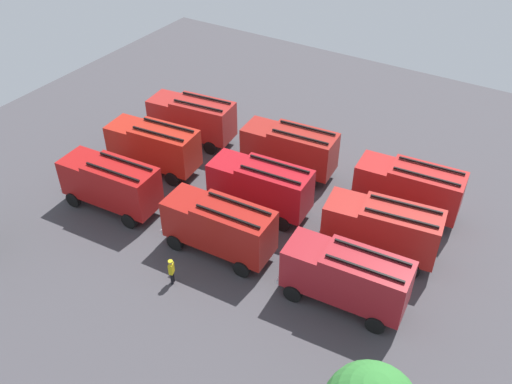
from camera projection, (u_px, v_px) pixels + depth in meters
name	position (u px, v px, depth m)	size (l,w,h in m)	color
ground_plane	(256.00, 208.00, 38.53)	(55.34, 55.34, 0.00)	#423F44
fire_truck_0	(409.00, 187.00, 36.88)	(7.36, 3.20, 3.88)	#AB1D1B
fire_truck_1	(290.00, 148.00, 40.72)	(7.37, 3.22, 3.88)	maroon
fire_truck_2	(192.00, 117.00, 44.37)	(7.43, 3.42, 3.88)	#A2231F
fire_truck_3	(382.00, 227.00, 33.59)	(7.47, 3.54, 3.88)	#A7221D
fire_truck_4	(260.00, 185.00, 37.05)	(7.35, 3.17, 3.88)	#AD121B
fire_truck_5	(154.00, 145.00, 41.03)	(7.40, 3.32, 3.88)	#AE2115
fire_truck_6	(347.00, 276.00, 30.37)	(7.35, 3.16, 3.88)	maroon
fire_truck_7	(219.00, 225.00, 33.74)	(7.31, 3.05, 3.88)	#A01913
fire_truck_8	(111.00, 183.00, 37.29)	(7.34, 3.14, 3.88)	#A71414
firefighter_0	(370.00, 167.00, 40.94)	(0.36, 0.48, 1.66)	black
firefighter_1	(172.00, 271.00, 32.26)	(0.37, 0.48, 1.79)	black
traffic_cone_0	(251.00, 236.00, 35.73)	(0.41, 0.41, 0.59)	#F2600C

